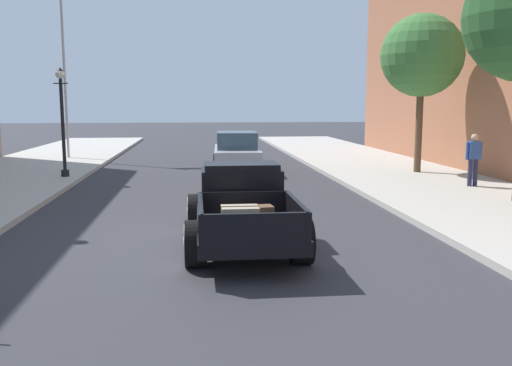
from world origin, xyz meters
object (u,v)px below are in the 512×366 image
(pedestrian_sidewalk_right, at_px, (474,157))
(street_lamp_far, at_px, (62,114))
(car_background_silver, at_px, (237,154))
(flagpole, at_px, (68,39))
(street_tree_second, at_px, (422,56))
(hotrod_truck_black, at_px, (241,205))

(pedestrian_sidewalk_right, height_order, street_lamp_far, street_lamp_far)
(car_background_silver, bearing_deg, flagpole, 142.14)
(car_background_silver, relative_size, street_tree_second, 0.74)
(car_background_silver, bearing_deg, street_tree_second, -11.61)
(car_background_silver, relative_size, pedestrian_sidewalk_right, 2.65)
(hotrod_truck_black, relative_size, street_tree_second, 0.84)
(pedestrian_sidewalk_right, distance_m, street_tree_second, 5.03)
(street_lamp_far, relative_size, street_tree_second, 0.65)
(hotrod_truck_black, xyz_separation_m, street_tree_second, (7.51, 9.33, 3.73))
(street_tree_second, bearing_deg, pedestrian_sidewalk_right, -85.65)
(street_lamp_far, relative_size, flagpole, 0.42)
(street_lamp_far, bearing_deg, car_background_silver, 12.07)
(hotrod_truck_black, distance_m, street_lamp_far, 11.04)
(street_tree_second, bearing_deg, flagpole, 153.17)
(flagpole, xyz_separation_m, street_tree_second, (14.37, -7.27, -1.28))
(hotrod_truck_black, bearing_deg, pedestrian_sidewalk_right, 35.88)
(pedestrian_sidewalk_right, bearing_deg, street_tree_second, 94.35)
(hotrod_truck_black, distance_m, street_tree_second, 12.54)
(pedestrian_sidewalk_right, distance_m, flagpole, 18.88)
(hotrod_truck_black, bearing_deg, car_background_silver, 86.34)
(car_background_silver, height_order, pedestrian_sidewalk_right, pedestrian_sidewalk_right)
(hotrod_truck_black, relative_size, pedestrian_sidewalk_right, 3.00)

